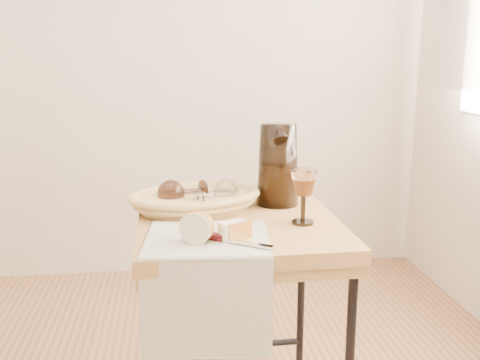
{
  "coord_description": "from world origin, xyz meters",
  "views": [
    {
      "loc": [
        0.47,
        -1.04,
        1.15
      ],
      "look_at": [
        0.65,
        0.37,
        0.82
      ],
      "focal_mm": 40.88,
      "sensor_mm": 36.0,
      "label": 1
    }
  ],
  "objects": [
    {
      "name": "wall_back",
      "position": [
        0.0,
        1.8,
        1.35
      ],
      "size": [
        3.6,
        0.0,
        2.7
      ],
      "primitive_type": "cube",
      "color": "#BEAF98",
      "rests_on": "ground"
    },
    {
      "name": "side_table",
      "position": [
        0.65,
        0.39,
        0.35
      ],
      "size": [
        0.56,
        0.56,
        0.7
      ],
      "primitive_type": null,
      "rotation": [
        0.0,
        0.0,
        0.01
      ],
      "color": "brown",
      "rests_on": "floor"
    },
    {
      "name": "tea_towel",
      "position": [
        0.55,
        0.24,
        0.71
      ],
      "size": [
        0.33,
        0.3,
        0.01
      ],
      "primitive_type": "cube",
      "rotation": [
        0.0,
        0.0,
        -0.1
      ],
      "color": "white",
      "rests_on": "side_table"
    },
    {
      "name": "bread_basket",
      "position": [
        0.54,
        0.52,
        0.73
      ],
      "size": [
        0.39,
        0.31,
        0.05
      ],
      "primitive_type": null,
      "rotation": [
        0.0,
        0.0,
        0.24
      ],
      "color": "tan",
      "rests_on": "side_table"
    },
    {
      "name": "goblet_lying_a",
      "position": [
        0.51,
        0.53,
        0.75
      ],
      "size": [
        0.15,
        0.13,
        0.08
      ],
      "primitive_type": null,
      "rotation": [
        0.0,
        0.0,
        3.55
      ],
      "color": "#45281E",
      "rests_on": "bread_basket"
    },
    {
      "name": "goblet_lying_b",
      "position": [
        0.59,
        0.49,
        0.75
      ],
      "size": [
        0.15,
        0.13,
        0.08
      ],
      "primitive_type": null,
      "rotation": [
        0.0,
        0.0,
        0.6
      ],
      "color": "white",
      "rests_on": "bread_basket"
    },
    {
      "name": "pitcher",
      "position": [
        0.79,
        0.55,
        0.83
      ],
      "size": [
        0.2,
        0.27,
        0.29
      ],
      "primitive_type": null,
      "rotation": [
        0.0,
        0.0,
        0.12
      ],
      "color": "black",
      "rests_on": "side_table"
    },
    {
      "name": "wine_goblet",
      "position": [
        0.82,
        0.34,
        0.78
      ],
      "size": [
        0.09,
        0.09,
        0.15
      ],
      "primitive_type": null,
      "rotation": [
        0.0,
        0.0,
        -0.28
      ],
      "color": "white",
      "rests_on": "side_table"
    },
    {
      "name": "apple_half",
      "position": [
        0.53,
        0.21,
        0.75
      ],
      "size": [
        0.1,
        0.07,
        0.08
      ],
      "primitive_type": "ellipsoid",
      "rotation": [
        0.0,
        0.0,
        -0.38
      ],
      "color": "#B22211",
      "rests_on": "tea_towel"
    },
    {
      "name": "apple_wedge",
      "position": [
        0.62,
        0.22,
        0.73
      ],
      "size": [
        0.07,
        0.06,
        0.04
      ],
      "primitive_type": "cube",
      "rotation": [
        0.0,
        0.0,
        0.47
      ],
      "color": "#FBF4C8",
      "rests_on": "tea_towel"
    },
    {
      "name": "table_knife",
      "position": [
        0.61,
        0.2,
        0.72
      ],
      "size": [
        0.18,
        0.13,
        0.02
      ],
      "primitive_type": null,
      "rotation": [
        0.0,
        0.0,
        -0.59
      ],
      "color": "silver",
      "rests_on": "tea_towel"
    }
  ]
}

